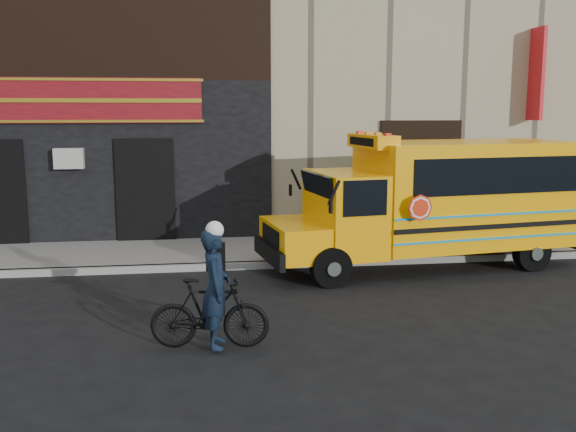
# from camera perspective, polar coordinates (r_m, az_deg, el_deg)

# --- Properties ---
(ground) EXTENTS (120.00, 120.00, 0.00)m
(ground) POSITION_cam_1_polar(r_m,az_deg,el_deg) (11.67, 1.57, -7.66)
(ground) COLOR black
(ground) RESTS_ON ground
(curb) EXTENTS (40.00, 0.20, 0.15)m
(curb) POSITION_cam_1_polar(r_m,az_deg,el_deg) (14.13, -0.17, -4.30)
(curb) COLOR gray
(curb) RESTS_ON ground
(sidewalk) EXTENTS (40.00, 3.00, 0.15)m
(sidewalk) POSITION_cam_1_polar(r_m,az_deg,el_deg) (15.58, -0.91, -3.00)
(sidewalk) COLOR slate
(sidewalk) RESTS_ON ground
(building) EXTENTS (20.00, 10.70, 12.00)m
(building) POSITION_cam_1_polar(r_m,az_deg,el_deg) (21.70, -3.23, 16.57)
(building) COLOR tan
(building) RESTS_ON sidewalk
(school_bus) EXTENTS (7.14, 3.13, 2.92)m
(school_bus) POSITION_cam_1_polar(r_m,az_deg,el_deg) (14.37, 13.20, 1.51)
(school_bus) COLOR black
(school_bus) RESTS_ON ground
(sign_pole) EXTENTS (0.12, 0.23, 2.75)m
(sign_pole) POSITION_cam_1_polar(r_m,az_deg,el_deg) (15.56, 16.08, 2.06)
(sign_pole) COLOR #3D443F
(sign_pole) RESTS_ON ground
(bicycle) EXTENTS (1.78, 0.70, 1.04)m
(bicycle) POSITION_cam_1_polar(r_m,az_deg,el_deg) (9.46, -6.99, -8.57)
(bicycle) COLOR black
(bicycle) RESTS_ON ground
(cyclist) EXTENTS (0.45, 0.65, 1.73)m
(cyclist) POSITION_cam_1_polar(r_m,az_deg,el_deg) (9.28, -6.44, -6.69)
(cyclist) COLOR black
(cyclist) RESTS_ON ground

